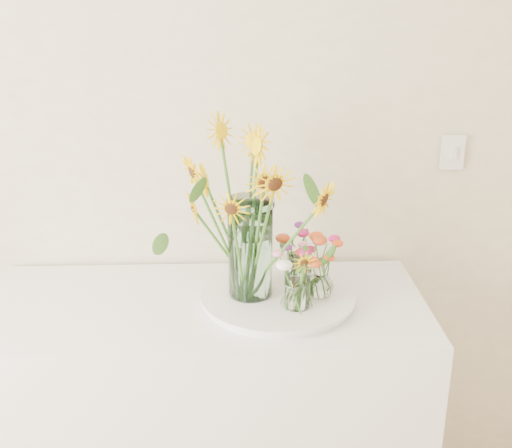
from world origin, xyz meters
name	(u,v)px	position (x,y,z in m)	size (l,w,h in m)	color
counter	(207,421)	(-0.18, 1.93, 0.45)	(1.40, 0.60, 0.90)	white
tray	(278,298)	(0.05, 1.92, 0.91)	(0.46, 0.46, 0.03)	white
mason_jar	(250,248)	(-0.03, 1.93, 1.08)	(0.14, 0.14, 0.32)	#A5CEC3
sunflower_bouquet	(250,210)	(-0.03, 1.93, 1.21)	(0.77, 0.77, 0.57)	yellow
small_vase_a	(297,288)	(0.11, 1.83, 0.99)	(0.08, 0.08, 0.13)	white
wildflower_posy_a	(298,275)	(0.11, 1.83, 1.04)	(0.21, 0.21, 0.22)	#FB4E15
small_vase_b	(320,278)	(0.18, 1.91, 0.99)	(0.09, 0.09, 0.12)	white
wildflower_posy_b	(320,265)	(0.18, 1.91, 1.03)	(0.19, 0.19, 0.21)	#FB4E15
small_vase_c	(296,269)	(0.12, 2.01, 0.98)	(0.06, 0.06, 0.10)	white
wildflower_posy_c	(296,256)	(0.12, 2.01, 1.02)	(0.19, 0.19, 0.19)	#FB4E15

